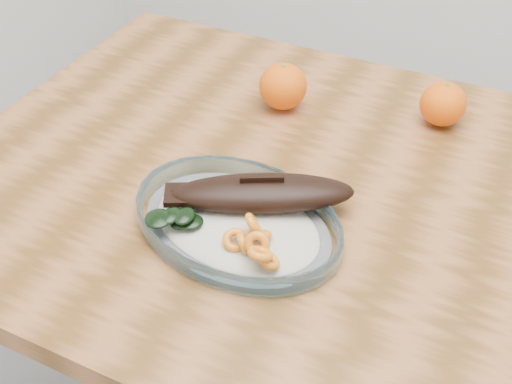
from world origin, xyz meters
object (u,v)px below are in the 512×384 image
at_px(orange_left, 283,86).
at_px(orange_right, 443,104).
at_px(dining_table, 334,243).
at_px(plated_meal, 238,218).

relative_size(orange_left, orange_right, 1.08).
height_order(dining_table, orange_left, orange_left).
bearing_deg(orange_left, dining_table, -46.52).
distance_m(plated_meal, orange_left, 0.31).
bearing_deg(plated_meal, orange_left, 111.90).
distance_m(orange_left, orange_right, 0.27).
bearing_deg(dining_table, orange_left, 133.48).
bearing_deg(orange_left, plated_meal, -77.18).
height_order(dining_table, plated_meal, plated_meal).
distance_m(dining_table, plated_meal, 0.20).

